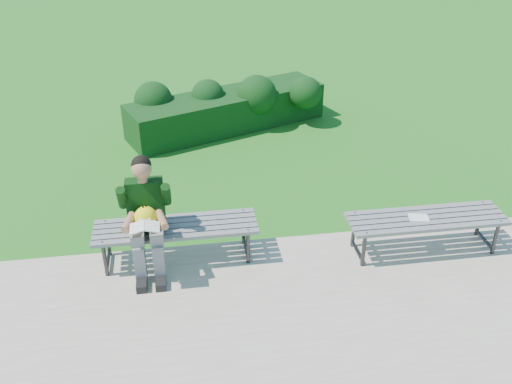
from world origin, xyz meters
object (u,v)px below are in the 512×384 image
(seated_boy, at_px, (146,214))
(hedge, at_px, (228,106))
(bench_left, at_px, (176,230))
(bench_right, at_px, (426,221))
(paper_sheet, at_px, (419,218))

(seated_boy, bearing_deg, hedge, 71.42)
(bench_left, distance_m, seated_boy, 0.43)
(hedge, bearing_deg, bench_left, -104.74)
(seated_boy, bearing_deg, bench_right, -2.76)
(bench_left, relative_size, seated_boy, 1.37)
(hedge, relative_size, seated_boy, 2.64)
(bench_right, xyz_separation_m, seated_boy, (-3.12, 0.15, 0.30))
(bench_left, height_order, bench_right, same)
(bench_right, xyz_separation_m, paper_sheet, (-0.10, -0.00, 0.06))
(bench_left, distance_m, paper_sheet, 2.73)
(seated_boy, bearing_deg, paper_sheet, -2.85)
(bench_left, relative_size, paper_sheet, 7.28)
(hedge, distance_m, bench_right, 4.33)
(bench_right, bearing_deg, bench_left, 175.02)
(bench_left, xyz_separation_m, paper_sheet, (2.72, -0.25, 0.06))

